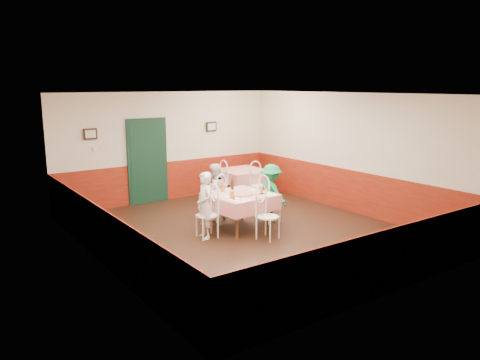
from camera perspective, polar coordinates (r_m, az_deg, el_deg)
floor at (r=9.65m, az=0.82°, el=-6.42°), size 7.00×7.00×0.00m
ceiling at (r=9.17m, az=0.87°, el=10.45°), size 7.00×7.00×0.00m
back_wall at (r=12.28m, az=-8.79°, el=4.06°), size 6.00×0.10×2.80m
front_wall at (r=6.85m, az=18.28°, el=-2.39°), size 6.00×0.10×2.80m
left_wall at (r=7.96m, az=-16.94°, el=-0.40°), size 0.10×7.00×2.80m
right_wall at (r=11.31m, az=13.27°, el=3.24°), size 0.10×7.00×2.80m
wainscot_back at (r=12.42m, az=-8.64°, el=-0.06°), size 6.00×0.03×1.00m
wainscot_front at (r=7.12m, az=17.72°, el=-9.42°), size 6.00×0.03×1.00m
wainscot_left at (r=8.19m, az=-16.47°, el=-6.55°), size 0.03×7.00×1.00m
wainscot_right at (r=11.46m, az=13.01°, el=-1.22°), size 0.03×7.00×1.00m
door at (r=12.04m, az=-11.20°, el=2.14°), size 0.96×0.06×2.10m
picture_left at (r=11.45m, az=-17.79°, el=5.37°), size 0.32×0.03×0.26m
picture_right at (r=12.82m, az=-3.51°, el=6.51°), size 0.32×0.03×0.26m
thermostat at (r=11.52m, az=-17.21°, el=3.68°), size 0.10×0.03×0.10m
main_table at (r=9.78m, az=0.00°, el=-3.88°), size 1.32×1.32×0.77m
second_table at (r=12.48m, az=0.25°, el=-0.47°), size 1.12×1.12×0.77m
chair_left at (r=9.26m, az=-4.05°, el=-4.32°), size 0.47×0.47×0.90m
chair_right at (r=10.31m, az=3.63°, el=-2.66°), size 0.44×0.44×0.90m
chair_far at (r=10.40m, az=-3.00°, el=-2.51°), size 0.53×0.53×0.90m
chair_near at (r=9.15m, az=3.43°, el=-4.51°), size 0.53×0.53×0.90m
chair_second_a at (r=12.05m, az=-2.66°, el=-0.55°), size 0.42×0.42×0.90m
chair_second_b at (r=11.87m, az=2.35°, el=-0.73°), size 0.42×0.42×0.90m
pizza at (r=9.61m, az=0.18°, el=-1.69°), size 0.51×0.51×0.03m
plate_left at (r=9.41m, az=-2.00°, el=-2.03°), size 0.27×0.27×0.01m
plate_right at (r=9.95m, az=1.87°, el=-1.28°), size 0.27×0.27×0.01m
plate_far at (r=9.99m, az=-1.72°, el=-1.22°), size 0.27×0.27×0.01m
glass_a at (r=9.23m, az=-0.99°, el=-1.87°), size 0.09×0.09×0.15m
glass_b at (r=9.76m, az=2.64°, el=-1.21°), size 0.07×0.07×0.13m
glass_c at (r=9.88m, az=-2.09°, el=-0.96°), size 0.09×0.09×0.15m
beer_bottle at (r=10.02m, az=-0.97°, el=-0.51°), size 0.07×0.07×0.25m
shaker_a at (r=9.09m, az=-0.10°, el=-2.27°), size 0.04×0.04×0.09m
shaker_b at (r=9.09m, az=0.15°, el=-2.28°), size 0.04×0.04×0.09m
shaker_c at (r=9.15m, az=-0.73°, el=-2.18°), size 0.04×0.04×0.09m
menu_left at (r=9.15m, az=-0.02°, el=-2.46°), size 0.38×0.46×0.00m
menu_right at (r=9.67m, az=3.26°, el=-1.71°), size 0.35×0.43×0.00m
wallet at (r=9.65m, az=2.68°, el=-1.67°), size 0.12×0.10×0.02m
diner_left at (r=9.17m, az=-4.32°, el=-3.11°), size 0.39×0.53×1.32m
diner_far at (r=10.40m, az=-3.18°, el=-1.46°), size 0.64×0.52×1.27m
diner_right at (r=10.30m, az=3.85°, el=-1.60°), size 0.53×0.86×1.28m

